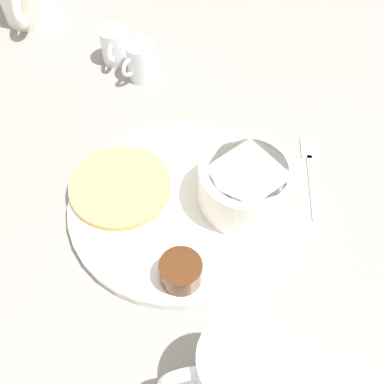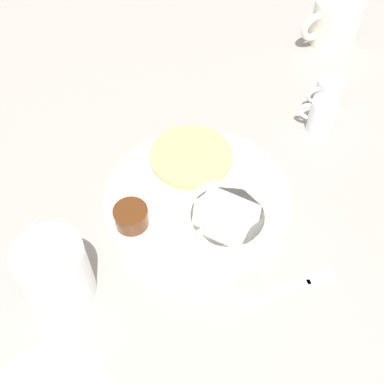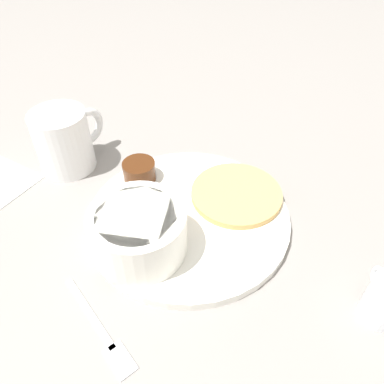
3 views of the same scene
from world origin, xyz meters
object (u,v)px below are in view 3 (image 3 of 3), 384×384
at_px(fork, 104,335).
at_px(plate, 188,217).
at_px(bowl, 138,231).
at_px(coffee_mug, 66,140).

bearing_deg(fork, plate, -86.07).
bearing_deg(bowl, plate, -103.28).
relative_size(plate, coffee_mug, 2.34).
relative_size(bowl, coffee_mug, 0.98).
bearing_deg(bowl, fork, 106.58).
bearing_deg(fork, coffee_mug, -38.93).
height_order(plate, fork, plate).
height_order(plate, bowl, bowl).
bearing_deg(coffee_mug, fork, 141.07).
distance_m(plate, fork, 0.18).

